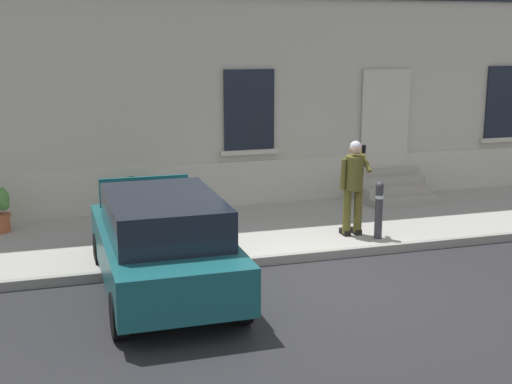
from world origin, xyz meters
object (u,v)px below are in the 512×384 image
at_px(person_on_phone, 354,182).
at_px(planter_cream, 133,196).
at_px(hatchback_car_teal, 163,242).
at_px(bollard_near_person, 379,208).
at_px(bollard_far_left, 174,224).

height_order(person_on_phone, planter_cream, person_on_phone).
xyz_separation_m(hatchback_car_teal, bollard_near_person, (4.10, 1.21, -0.08)).
xyz_separation_m(hatchback_car_teal, person_on_phone, (3.74, 1.53, 0.36)).
relative_size(hatchback_car_teal, bollard_far_left, 3.89).
relative_size(bollard_far_left, planter_cream, 1.22).
relative_size(hatchback_car_teal, bollard_near_person, 3.89).
bearing_deg(bollard_near_person, bollard_far_left, 180.00).
height_order(hatchback_car_teal, planter_cream, hatchback_car_teal).
height_order(hatchback_car_teal, person_on_phone, person_on_phone).
distance_m(hatchback_car_teal, bollard_near_person, 4.27).
distance_m(bollard_far_left, planter_cream, 2.76).
distance_m(hatchback_car_teal, bollard_far_left, 1.27).
bearing_deg(bollard_far_left, planter_cream, 96.92).
distance_m(person_on_phone, planter_cream, 4.44).
bearing_deg(bollard_far_left, bollard_near_person, 0.00).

